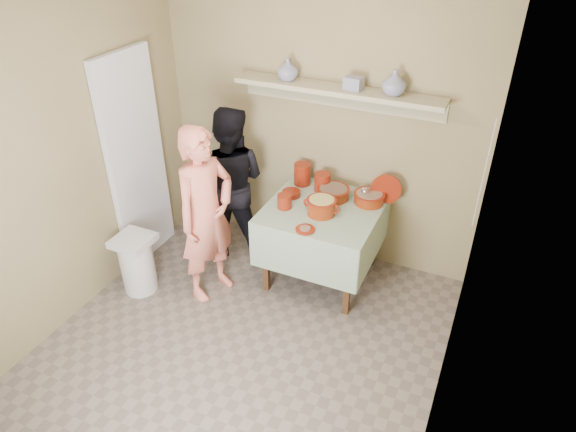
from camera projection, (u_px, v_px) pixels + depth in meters
The scene contains 22 objects.
ground at pixel (230, 362), 3.97m from camera, with size 3.50×3.50×0.00m, color #6C5E55.
tile_panel at pixel (137, 162), 4.68m from camera, with size 0.06×0.70×2.00m, color silver.
plate_stack_a at pixel (302, 174), 4.77m from camera, with size 0.16×0.16×0.21m, color #6C1306.
plate_stack_b at pixel (322, 182), 4.67m from camera, with size 0.14×0.14×0.17m, color #6C1306.
bowl_stack at pixel (284, 201), 4.43m from camera, with size 0.13×0.13×0.13m, color #6C1306.
empty_bowl at pixel (291, 193), 4.62m from camera, with size 0.17×0.17×0.05m, color #6C1306.
propped_lid at pixel (386, 189), 4.49m from camera, with size 0.27×0.27×0.02m, color #6C1306.
vase_right at pixel (394, 83), 4.02m from camera, with size 0.19×0.19×0.20m, color navy.
vase_left at pixel (288, 69), 4.34m from camera, with size 0.18×0.18×0.19m, color navy.
ceramic_box at pixel (354, 83), 4.16m from camera, with size 0.15×0.11×0.11m, color navy.
person_cook at pixel (206, 216), 4.29m from camera, with size 0.58×0.38×1.59m, color #EA7965.
person_helper at pixel (230, 183), 4.86m from camera, with size 0.73×0.57×1.50m, color black.
room_shell at pixel (215, 179), 3.11m from camera, with size 3.04×3.54×2.62m.
serving_table at pixel (323, 219), 4.53m from camera, with size 0.97×0.97×0.76m.
cazuela_meat_a at pixel (333, 192), 4.57m from camera, with size 0.30×0.30×0.10m.
cazuela_meat_b at pixel (369, 197), 4.50m from camera, with size 0.28×0.28×0.10m.
ladle at pixel (365, 191), 4.48m from camera, with size 0.08×0.26×0.19m.
cazuela_rice at pixel (321, 205), 4.33m from camera, with size 0.33×0.25×0.14m.
front_plate at pixel (305, 229), 4.15m from camera, with size 0.16×0.16×0.03m.
wall_shelf at pixel (338, 92), 4.28m from camera, with size 1.80×0.25×0.21m.
trash_bin at pixel (137, 263), 4.57m from camera, with size 0.32×0.32×0.56m.
electrical_cord at pixel (484, 175), 3.93m from camera, with size 0.01×0.05×0.90m.
Camera 1 is at (1.54, -2.32, 3.08)m, focal length 32.00 mm.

